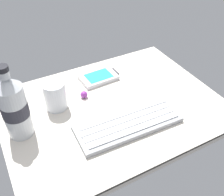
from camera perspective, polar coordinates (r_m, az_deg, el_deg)
The scene contains 6 objects.
ground_plane at distance 79.31cm, azimuth 0.08°, elevation -2.31°, with size 64.00×48.00×2.80cm.
keyboard at distance 72.56cm, azimuth 3.77°, elevation -5.37°, with size 29.37×12.02×1.70cm.
handheld_device at distance 89.24cm, azimuth -2.80°, elevation 4.48°, with size 13.02×8.08×1.50cm.
juice_cup at distance 77.69cm, azimuth -12.13°, elevation 0.32°, with size 6.40×6.40×8.50cm.
water_bottle at distance 69.10cm, azimuth -20.34°, elevation -1.83°, with size 6.73×6.73×20.80cm.
trackball_mouse at distance 81.57cm, azimuth -6.07°, elevation 0.73°, with size 2.20×2.20×2.20cm, color purple.
Camera 1 is at (-27.99, -52.21, 51.97)cm, focal length 42.42 mm.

